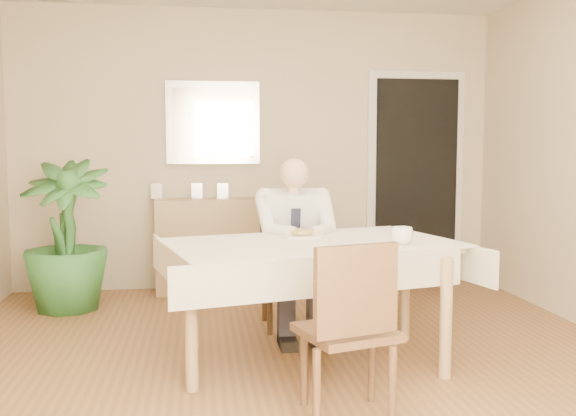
{
  "coord_description": "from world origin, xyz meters",
  "views": [
    {
      "loc": [
        -0.54,
        -3.55,
        1.32
      ],
      "look_at": [
        0.0,
        0.35,
        0.95
      ],
      "focal_mm": 40.0,
      "sensor_mm": 36.0,
      "label": 1
    }
  ],
  "objects": [
    {
      "name": "room",
      "position": [
        0.0,
        0.0,
        1.3
      ],
      "size": [
        5.0,
        5.02,
        2.6
      ],
      "color": "brown",
      "rests_on": "ground"
    },
    {
      "name": "window",
      "position": [
        0.0,
        -2.47,
        1.45
      ],
      "size": [
        1.34,
        0.04,
        1.44
      ],
      "color": "silver",
      "rests_on": "room"
    },
    {
      "name": "doorway",
      "position": [
        1.55,
        2.46,
        1.0
      ],
      "size": [
        0.96,
        0.07,
        2.1
      ],
      "color": "silver",
      "rests_on": "ground"
    },
    {
      "name": "mirror",
      "position": [
        -0.41,
        2.47,
        1.55
      ],
      "size": [
        0.86,
        0.04,
        0.76
      ],
      "color": "silver",
      "rests_on": "room"
    },
    {
      "name": "dining_table",
      "position": [
        0.13,
        0.25,
        0.67
      ],
      "size": [
        1.95,
        1.42,
        0.75
      ],
      "rotation": [
        0.0,
        0.0,
        0.24
      ],
      "color": "#8D7350",
      "rests_on": "ground"
    },
    {
      "name": "chair_far",
      "position": [
        0.13,
        1.13,
        0.51
      ],
      "size": [
        0.46,
        0.46,
        0.91
      ],
      "rotation": [
        0.0,
        0.0,
        -0.06
      ],
      "color": "#412817",
      "rests_on": "ground"
    },
    {
      "name": "chair_near",
      "position": [
        0.16,
        -0.65,
        0.5
      ],
      "size": [
        0.52,
        0.53,
        0.89
      ],
      "rotation": [
        0.0,
        0.0,
        0.29
      ],
      "color": "#412817",
      "rests_on": "ground"
    },
    {
      "name": "seated_man",
      "position": [
        0.13,
        0.84,
        0.69
      ],
      "size": [
        0.48,
        0.72,
        1.24
      ],
      "color": "silver",
      "rests_on": "ground"
    },
    {
      "name": "plate",
      "position": [
        0.1,
        0.45,
        0.76
      ],
      "size": [
        0.26,
        0.26,
        0.02
      ],
      "primitive_type": "cylinder",
      "color": "white",
      "rests_on": "dining_table"
    },
    {
      "name": "food",
      "position": [
        0.1,
        0.45,
        0.78
      ],
      "size": [
        0.14,
        0.14,
        0.06
      ],
      "primitive_type": "ellipsoid",
      "color": "olive",
      "rests_on": "dining_table"
    },
    {
      "name": "knife",
      "position": [
        0.14,
        0.39,
        0.78
      ],
      "size": [
        0.01,
        0.13,
        0.01
      ],
      "primitive_type": "cylinder",
      "rotation": [
        1.57,
        0.0,
        0.0
      ],
      "color": "silver",
      "rests_on": "dining_table"
    },
    {
      "name": "fork",
      "position": [
        0.06,
        0.39,
        0.78
      ],
      "size": [
        0.01,
        0.13,
        0.01
      ],
      "primitive_type": "cylinder",
      "rotation": [
        1.57,
        0.0,
        0.0
      ],
      "color": "silver",
      "rests_on": "dining_table"
    },
    {
      "name": "coffee_mug",
      "position": [
        0.64,
        0.07,
        0.8
      ],
      "size": [
        0.13,
        0.13,
        0.1
      ],
      "primitive_type": "imported",
      "rotation": [
        0.0,
        0.0,
        -0.01
      ],
      "color": "white",
      "rests_on": "dining_table"
    },
    {
      "name": "sideboard",
      "position": [
        -0.41,
        2.32,
        0.43
      ],
      "size": [
        1.09,
        0.42,
        0.86
      ],
      "primitive_type": "cube",
      "rotation": [
        0.0,
        0.0,
        0.05
      ],
      "color": "#8D7350",
      "rests_on": "ground"
    },
    {
      "name": "photo_frame_left",
      "position": [
        -0.93,
        2.4,
        0.93
      ],
      "size": [
        0.1,
        0.02,
        0.14
      ],
      "primitive_type": "cube",
      "color": "silver",
      "rests_on": "sideboard"
    },
    {
      "name": "photo_frame_center",
      "position": [
        -0.56,
        2.39,
        0.93
      ],
      "size": [
        0.1,
        0.02,
        0.14
      ],
      "primitive_type": "cube",
      "color": "silver",
      "rests_on": "sideboard"
    },
    {
      "name": "photo_frame_right",
      "position": [
        -0.33,
        2.33,
        0.93
      ],
      "size": [
        0.1,
        0.02,
        0.14
      ],
      "primitive_type": "cube",
      "color": "silver",
      "rests_on": "sideboard"
    },
    {
      "name": "potted_palm",
      "position": [
        -1.62,
        1.79,
        0.61
      ],
      "size": [
        0.74,
        0.74,
        1.23
      ],
      "primitive_type": "imported",
      "rotation": [
        0.0,
        0.0,
        -0.08
      ],
      "color": "#235220",
      "rests_on": "ground"
    }
  ]
}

